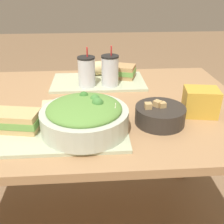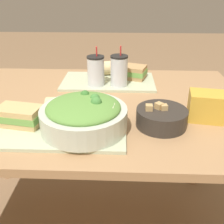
# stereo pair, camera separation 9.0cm
# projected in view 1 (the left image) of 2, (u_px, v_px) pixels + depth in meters

# --- Properties ---
(dining_table) EXTENTS (1.39, 0.90, 0.76)m
(dining_table) POSITION_uv_depth(u_px,v_px,m) (82.00, 124.00, 1.15)
(dining_table) COLOR #A37A51
(dining_table) RESTS_ON ground_plane
(tray_near) EXTENTS (0.46, 0.26, 0.01)m
(tray_near) POSITION_uv_depth(u_px,v_px,m) (59.00, 132.00, 0.88)
(tray_near) COLOR #B2BC99
(tray_near) RESTS_ON dining_table
(tray_far) EXTENTS (0.46, 0.26, 0.01)m
(tray_far) POSITION_uv_depth(u_px,v_px,m) (98.00, 82.00, 1.32)
(tray_far) COLOR #B2BC99
(tray_far) RESTS_ON dining_table
(salad_bowl) EXTENTS (0.29, 0.29, 0.12)m
(salad_bowl) POSITION_uv_depth(u_px,v_px,m) (85.00, 116.00, 0.86)
(salad_bowl) COLOR beige
(salad_bowl) RESTS_ON tray_near
(soup_bowl) EXTENTS (0.18, 0.18, 0.08)m
(soup_bowl) POSITION_uv_depth(u_px,v_px,m) (160.00, 114.00, 0.94)
(soup_bowl) COLOR #2D2823
(soup_bowl) RESTS_ON dining_table
(sandwich_near) EXTENTS (0.17, 0.12, 0.06)m
(sandwich_near) POSITION_uv_depth(u_px,v_px,m) (17.00, 121.00, 0.88)
(sandwich_near) COLOR tan
(sandwich_near) RESTS_ON tray_near
(baguette_near) EXTENTS (0.11, 0.08, 0.07)m
(baguette_near) POSITION_uv_depth(u_px,v_px,m) (60.00, 109.00, 0.94)
(baguette_near) COLOR #DBBC84
(baguette_near) RESTS_ON tray_near
(sandwich_far) EXTENTS (0.18, 0.14, 0.06)m
(sandwich_far) POSITION_uv_depth(u_px,v_px,m) (120.00, 71.00, 1.35)
(sandwich_far) COLOR tan
(sandwich_far) RESTS_ON tray_far
(baguette_far) EXTENTS (0.10, 0.09, 0.07)m
(baguette_far) POSITION_uv_depth(u_px,v_px,m) (94.00, 68.00, 1.38)
(baguette_far) COLOR #DBBC84
(baguette_far) RESTS_ON tray_far
(drink_cup_dark) EXTENTS (0.08, 0.08, 0.19)m
(drink_cup_dark) POSITION_uv_depth(u_px,v_px,m) (87.00, 72.00, 1.22)
(drink_cup_dark) COLOR silver
(drink_cup_dark) RESTS_ON tray_far
(drink_cup_red) EXTENTS (0.08, 0.08, 0.19)m
(drink_cup_red) POSITION_uv_depth(u_px,v_px,m) (110.00, 72.00, 1.23)
(drink_cup_red) COLOR silver
(drink_cup_red) RESTS_ON tray_far
(chip_bag) EXTENTS (0.14, 0.11, 0.10)m
(chip_bag) POSITION_uv_depth(u_px,v_px,m) (201.00, 102.00, 0.99)
(chip_bag) COLOR gold
(chip_bag) RESTS_ON dining_table
(napkin_folded) EXTENTS (0.14, 0.11, 0.00)m
(napkin_folded) POSITION_uv_depth(u_px,v_px,m) (76.00, 103.00, 1.10)
(napkin_folded) COLOR silver
(napkin_folded) RESTS_ON dining_table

